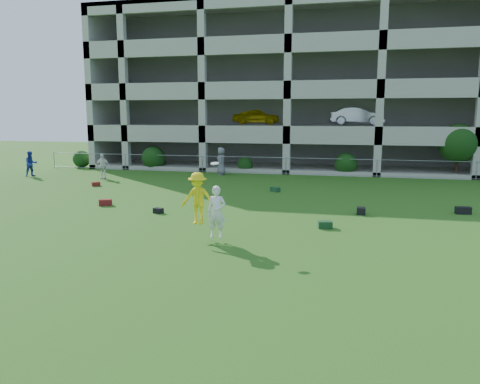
% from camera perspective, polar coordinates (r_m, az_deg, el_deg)
% --- Properties ---
extents(ground, '(100.00, 100.00, 0.00)m').
position_cam_1_polar(ground, '(14.02, -5.11, -7.54)').
color(ground, '#235114').
rests_on(ground, ground).
extents(bystander_a, '(0.98, 1.03, 1.68)m').
position_cam_1_polar(bystander_a, '(34.05, -24.12, 3.16)').
color(bystander_a, navy).
rests_on(bystander_a, ground).
extents(bystander_b, '(0.99, 0.51, 1.63)m').
position_cam_1_polar(bystander_b, '(31.13, -16.41, 3.04)').
color(bystander_b, silver).
rests_on(bystander_b, ground).
extents(bystander_c, '(0.77, 1.02, 1.87)m').
position_cam_1_polar(bystander_c, '(31.93, -2.31, 3.79)').
color(bystander_c, slate).
rests_on(bystander_c, ground).
extents(bag_red_a, '(0.62, 0.48, 0.28)m').
position_cam_1_polar(bag_red_a, '(22.04, -16.08, -1.24)').
color(bag_red_a, '#590F17').
rests_on(bag_red_a, ground).
extents(bag_black_b, '(0.46, 0.36, 0.22)m').
position_cam_1_polar(bag_black_b, '(19.85, -9.93, -2.25)').
color(bag_black_b, black).
rests_on(bag_black_b, ground).
extents(bag_green_c, '(0.56, 0.44, 0.26)m').
position_cam_1_polar(bag_green_c, '(17.29, 10.33, -3.93)').
color(bag_green_c, '#12331E').
rests_on(bag_green_c, ground).
extents(crate_d, '(0.35, 0.35, 0.30)m').
position_cam_1_polar(crate_d, '(19.92, 14.54, -2.25)').
color(crate_d, black).
rests_on(crate_d, ground).
extents(bag_black_e, '(0.62, 0.35, 0.30)m').
position_cam_1_polar(bag_black_e, '(21.50, 25.55, -2.03)').
color(bag_black_e, black).
rests_on(bag_black_e, ground).
extents(bag_red_f, '(0.52, 0.51, 0.24)m').
position_cam_1_polar(bag_red_f, '(28.15, -17.15, 0.94)').
color(bag_red_f, '#611E10').
rests_on(bag_red_f, ground).
extents(bag_green_g, '(0.58, 0.55, 0.25)m').
position_cam_1_polar(bag_green_g, '(25.01, 4.31, 0.32)').
color(bag_green_g, '#153B23').
rests_on(bag_green_g, ground).
extents(frisbee_contest, '(1.56, 0.71, 2.42)m').
position_cam_1_polar(frisbee_contest, '(15.22, -4.59, -1.20)').
color(frisbee_contest, yellow).
rests_on(frisbee_contest, ground).
extents(parking_garage, '(30.00, 14.00, 12.00)m').
position_cam_1_polar(parking_garage, '(40.68, 7.45, 12.10)').
color(parking_garage, '#9E998C').
rests_on(parking_garage, ground).
extents(fence, '(36.06, 0.06, 1.20)m').
position_cam_1_polar(fence, '(32.18, 5.62, 3.22)').
color(fence, gray).
rests_on(fence, ground).
extents(shrub_row, '(34.38, 2.52, 3.50)m').
position_cam_1_polar(shrub_row, '(32.51, 13.89, 4.64)').
color(shrub_row, '#163D11').
rests_on(shrub_row, ground).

